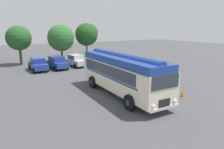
% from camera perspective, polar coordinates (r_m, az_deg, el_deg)
% --- Properties ---
extents(ground_plane, '(120.00, 120.00, 0.00)m').
position_cam_1_polar(ground_plane, '(16.30, 4.48, -6.38)').
color(ground_plane, '#474749').
extents(vintage_bus, '(2.98, 10.16, 3.49)m').
position_cam_1_polar(vintage_bus, '(16.36, 2.67, 0.64)').
color(vintage_bus, silver).
rests_on(vintage_bus, ground).
extents(car_near_left, '(2.06, 4.25, 1.66)m').
position_cam_1_polar(car_near_left, '(27.67, -20.39, 2.81)').
color(car_near_left, navy).
rests_on(car_near_left, ground).
extents(car_mid_left, '(2.38, 4.39, 1.66)m').
position_cam_1_polar(car_mid_left, '(28.12, -15.46, 3.32)').
color(car_mid_left, navy).
rests_on(car_mid_left, ground).
extents(car_mid_right, '(2.36, 4.38, 1.66)m').
position_cam_1_polar(car_mid_right, '(29.37, -10.27, 4.00)').
color(car_mid_right, '#B7BABF').
rests_on(car_mid_right, ground).
extents(car_far_right, '(2.09, 4.26, 1.66)m').
position_cam_1_polar(car_far_right, '(30.57, -5.45, 4.50)').
color(car_far_right, '#4C5156').
rests_on(car_far_right, ground).
extents(tree_left_of_centre, '(3.60, 3.60, 5.78)m').
position_cam_1_polar(tree_left_of_centre, '(32.64, -25.00, 9.48)').
color(tree_left_of_centre, '#4C3823').
rests_on(tree_left_of_centre, ground).
extents(tree_centre, '(4.24, 4.24, 5.97)m').
position_cam_1_polar(tree_centre, '(33.61, -14.49, 10.16)').
color(tree_centre, '#4C3823').
rests_on(tree_centre, ground).
extents(tree_right_of_centre, '(3.99, 3.93, 6.24)m').
position_cam_1_polar(tree_right_of_centre, '(35.92, -7.05, 11.42)').
color(tree_right_of_centre, '#4C3823').
rests_on(tree_right_of_centre, ground).
extents(traffic_cone, '(0.36, 0.36, 0.55)m').
position_cam_1_polar(traffic_cone, '(17.17, 19.57, -5.13)').
color(traffic_cone, orange).
rests_on(traffic_cone, ground).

